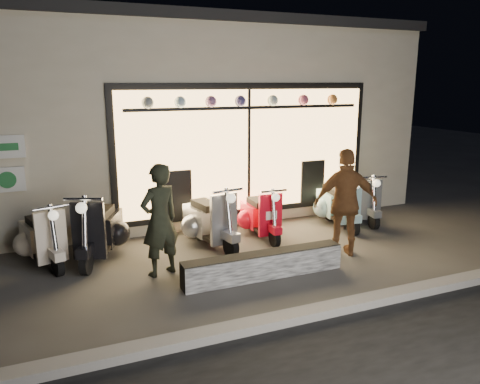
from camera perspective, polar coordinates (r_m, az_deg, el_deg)
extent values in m
plane|color=#383533|center=(7.80, 1.33, -8.51)|extent=(40.00, 40.00, 0.00)
cube|color=slate|center=(6.17, 9.14, -14.29)|extent=(40.00, 0.25, 0.12)
cube|color=beige|center=(12.01, -8.47, 8.89)|extent=(10.00, 6.00, 4.00)
cube|color=black|center=(12.04, -8.82, 18.90)|extent=(10.20, 6.20, 0.20)
cube|color=black|center=(9.47, 0.94, 5.13)|extent=(5.45, 0.06, 2.65)
cube|color=#FFBF6B|center=(9.43, 1.03, 5.09)|extent=(5.20, 0.04, 2.40)
cube|color=black|center=(9.31, 1.16, 10.24)|extent=(4.90, 0.06, 0.06)
cube|color=white|center=(8.66, -26.87, 4.92)|extent=(0.65, 0.04, 0.38)
cube|color=white|center=(8.74, -26.50, 1.36)|extent=(0.55, 0.04, 0.42)
cube|color=black|center=(7.15, 2.90, -8.90)|extent=(2.54, 0.28, 0.40)
cylinder|color=black|center=(7.94, -1.12, -6.67)|extent=(0.17, 0.38, 0.37)
cylinder|color=black|center=(8.83, -4.85, -4.63)|extent=(0.19, 0.39, 0.37)
cube|color=#A3A3A7|center=(8.00, -2.00, -3.35)|extent=(0.50, 0.16, 0.89)
cube|color=#A3A3A7|center=(8.68, -4.54, -3.38)|extent=(0.58, 0.83, 0.50)
cube|color=black|center=(8.50, -4.23, -1.60)|extent=(0.41, 0.65, 0.13)
sphere|color=#FFF2CC|center=(7.69, -1.11, -0.75)|extent=(0.19, 0.19, 0.16)
cylinder|color=black|center=(8.46, 4.25, -5.59)|extent=(0.11, 0.33, 0.33)
cylinder|color=black|center=(9.29, 1.72, -3.80)|extent=(0.13, 0.33, 0.33)
cube|color=red|center=(8.52, 3.71, -2.79)|extent=(0.45, 0.08, 0.79)
cube|color=red|center=(9.15, 1.96, -2.76)|extent=(0.42, 0.69, 0.44)
cube|color=black|center=(8.99, 2.21, -1.26)|extent=(0.29, 0.55, 0.12)
sphere|color=#FFF2CC|center=(8.23, 4.37, -0.65)|extent=(0.15, 0.15, 0.14)
cylinder|color=black|center=(7.62, -18.26, -8.20)|extent=(0.25, 0.40, 0.38)
cylinder|color=black|center=(8.63, -15.96, -5.51)|extent=(0.27, 0.40, 0.38)
cube|color=black|center=(7.69, -17.95, -4.53)|extent=(0.51, 0.27, 0.92)
cube|color=black|center=(8.45, -16.27, -4.24)|extent=(0.74, 0.91, 0.52)
cube|color=black|center=(8.26, -16.62, -2.39)|extent=(0.53, 0.70, 0.13)
sphere|color=#FFF2CC|center=(7.35, -18.78, -1.86)|extent=(0.22, 0.22, 0.17)
cylinder|color=black|center=(7.72, -21.31, -8.31)|extent=(0.19, 0.36, 0.35)
cylinder|color=black|center=(8.65, -23.39, -6.20)|extent=(0.21, 0.37, 0.35)
cube|color=#F0DEC4|center=(7.79, -22.04, -5.10)|extent=(0.47, 0.20, 0.83)
cube|color=#F0DEC4|center=(8.49, -23.33, -5.03)|extent=(0.61, 0.80, 0.47)
cube|color=black|center=(8.31, -23.32, -3.35)|extent=(0.43, 0.63, 0.12)
sphere|color=#FFF2CC|center=(7.47, -21.80, -2.67)|extent=(0.19, 0.19, 0.15)
cylinder|color=black|center=(9.30, 13.66, -4.09)|extent=(0.16, 0.37, 0.36)
cylinder|color=black|center=(10.20, 10.94, -2.40)|extent=(0.18, 0.37, 0.36)
cube|color=#89B8C2|center=(9.37, 13.17, -1.30)|extent=(0.49, 0.15, 0.86)
cube|color=#89B8C2|center=(10.05, 11.24, -1.34)|extent=(0.55, 0.80, 0.48)
cube|color=black|center=(9.89, 11.58, 0.17)|extent=(0.38, 0.63, 0.13)
sphere|color=#FFF2CC|center=(9.08, 13.97, 0.85)|extent=(0.18, 0.18, 0.16)
cylinder|color=black|center=(9.78, 16.00, -3.42)|extent=(0.16, 0.35, 0.34)
cylinder|color=black|center=(10.63, 13.51, -1.93)|extent=(0.18, 0.36, 0.34)
cube|color=slate|center=(9.85, 15.58, -0.91)|extent=(0.47, 0.15, 0.82)
cube|color=slate|center=(10.49, 13.81, -0.96)|extent=(0.54, 0.77, 0.46)
cube|color=black|center=(10.34, 14.13, 0.41)|extent=(0.38, 0.60, 0.12)
sphere|color=#FFF2CC|center=(9.58, 16.32, 1.04)|extent=(0.18, 0.18, 0.15)
imported|color=black|center=(7.15, -9.77, -3.40)|extent=(0.73, 0.60, 1.73)
imported|color=brown|center=(8.03, 12.78, -1.32)|extent=(1.16, 0.78, 1.83)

